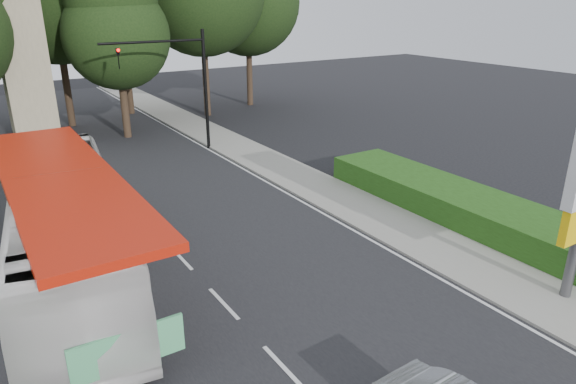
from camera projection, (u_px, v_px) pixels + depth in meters
road_surface at (171, 248)px, 19.40m from camera, size 14.00×80.00×0.02m
sidewalk_right at (347, 202)px, 23.67m from camera, size 3.00×80.00×0.12m
hedge at (462, 205)px, 21.85m from camera, size 3.00×14.00×1.20m
traffic_signal_mast at (184, 75)px, 30.07m from camera, size 6.10×0.35×7.20m
monument at (25, 65)px, 30.77m from camera, size 3.00×3.00×10.05m
tree_monument_right at (114, 13)px, 32.12m from camera, size 6.72×6.72×13.20m
transit_bus at (68, 228)px, 16.69m from camera, size 4.88×13.58×3.70m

